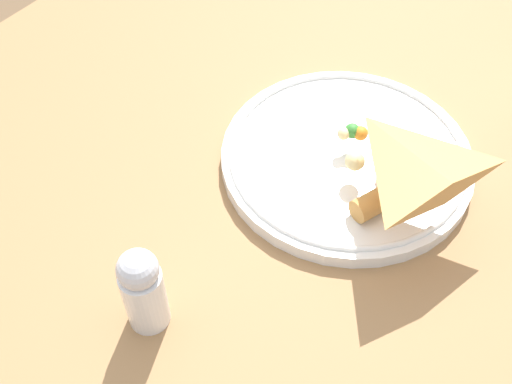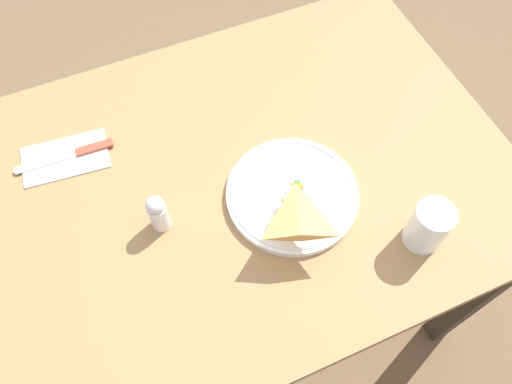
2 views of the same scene
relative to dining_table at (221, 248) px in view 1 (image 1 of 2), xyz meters
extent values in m
cube|color=olive|center=(0.00, 0.00, 0.09)|extent=(1.20, 0.82, 0.03)
cube|color=#382D23|center=(-0.55, -0.36, -0.29)|extent=(0.06, 0.06, 0.73)
cylinder|color=white|center=(-0.11, 0.09, 0.11)|extent=(0.27, 0.27, 0.02)
torus|color=white|center=(-0.11, 0.09, 0.12)|extent=(0.25, 0.25, 0.01)
pyramid|color=tan|center=(-0.10, 0.10, 0.13)|extent=(0.14, 0.14, 0.02)
cylinder|color=#C68942|center=(-0.08, 0.16, 0.13)|extent=(0.10, 0.06, 0.02)
sphere|color=#7A4256|center=(-0.12, 0.13, 0.15)|extent=(0.02, 0.02, 0.02)
sphere|color=#EFDB93|center=(-0.11, 0.08, 0.15)|extent=(0.01, 0.01, 0.01)
sphere|color=#EFDB93|center=(-0.08, 0.11, 0.15)|extent=(0.02, 0.02, 0.02)
sphere|color=#388433|center=(-0.12, 0.09, 0.15)|extent=(0.02, 0.02, 0.02)
sphere|color=orange|center=(-0.12, 0.09, 0.15)|extent=(0.02, 0.02, 0.02)
cylinder|color=silver|center=(0.15, 0.04, 0.14)|extent=(0.04, 0.04, 0.07)
sphere|color=silver|center=(0.15, 0.04, 0.19)|extent=(0.04, 0.04, 0.04)
camera|label=1|loc=(0.32, 0.28, 0.62)|focal=45.00mm
camera|label=2|loc=(0.15, 0.51, 0.99)|focal=35.00mm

